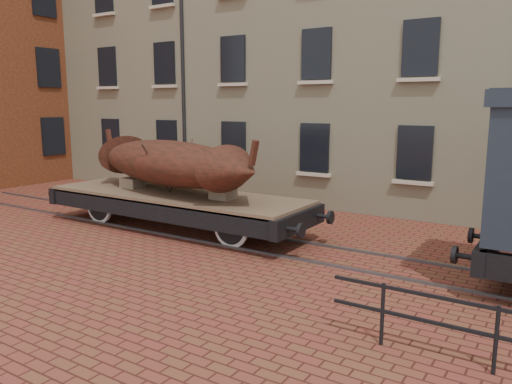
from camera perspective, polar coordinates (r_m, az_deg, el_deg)
The scene contains 4 objects.
ground at distance 12.71m, azimuth 6.77°, elevation -7.00°, with size 90.00×90.00×0.00m, color maroon.
rail_track at distance 12.70m, azimuth 6.77°, elevation -6.87°, with size 30.00×1.52×0.06m.
flatcar_wagon at distance 15.04m, azimuth -9.21°, elevation -0.93°, with size 9.39×2.55×1.42m.
iron_boat at distance 15.00m, azimuth -9.89°, elevation 3.34°, with size 7.50×3.55×1.77m.
Camera 1 is at (5.28, -10.95, 3.69)m, focal length 35.00 mm.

